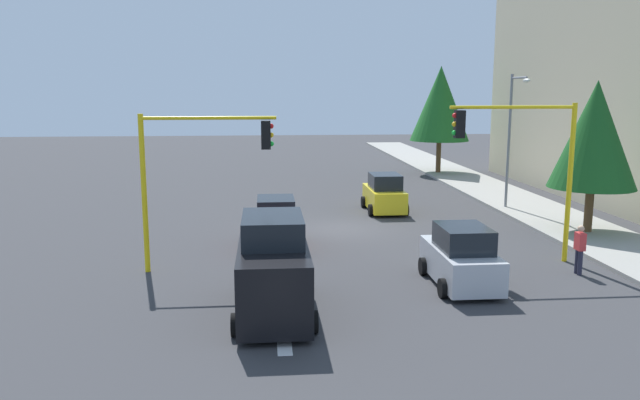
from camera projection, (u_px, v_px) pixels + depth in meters
ground_plane at (342, 229)px, 28.11m from camera, size 120.00×120.00×0.00m
sidewalk_kerb at (521, 204)px, 33.92m from camera, size 80.00×4.00×0.15m
lane_arrow_near at (283, 326)px, 16.55m from camera, size 2.40×1.10×1.10m
traffic_signal_near_left at (523, 151)px, 22.01m from camera, size 0.36×4.59×5.76m
traffic_signal_near_right at (198, 160)px, 21.05m from camera, size 0.36×4.59×5.42m
street_lamp_curbside at (513, 127)px, 31.70m from camera, size 2.15×0.28×7.00m
tree_roadside_far at (440, 104)px, 45.69m from camera, size 4.34×4.34×7.94m
tree_roadside_near at (594, 135)px, 26.31m from camera, size 3.64×3.64×6.62m
delivery_van_black at (273, 270)px, 17.28m from camera, size 4.80×2.22×2.77m
car_silver at (461, 258)px, 19.89m from camera, size 3.85×2.01×1.98m
car_red at (276, 225)px, 24.77m from camera, size 3.82×1.98×1.98m
car_yellow at (384, 194)px, 32.08m from camera, size 3.78×1.98×1.98m
pedestrian_crossing at (580, 248)px, 21.10m from camera, size 0.40×0.24×1.70m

